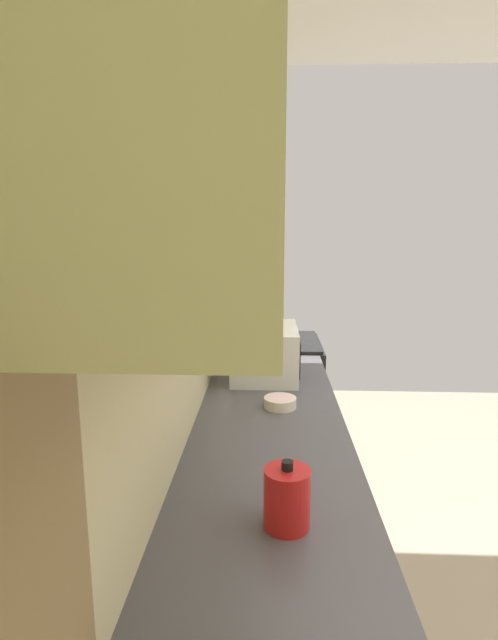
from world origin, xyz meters
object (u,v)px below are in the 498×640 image
at_px(microwave, 265,352).
at_px(kettle, 287,497).
at_px(oven_range, 272,403).
at_px(bowl, 280,402).

bearing_deg(microwave, kettle, -176.86).
relative_size(oven_range, kettle, 5.75).
bearing_deg(kettle, oven_range, 0.76).
xyz_separation_m(oven_range, microwave, (-0.73, 0.04, 0.56)).
distance_m(oven_range, microwave, 0.92).
relative_size(bowl, kettle, 0.76).
bearing_deg(kettle, microwave, 3.14).
relative_size(microwave, bowl, 3.18).
bearing_deg(bowl, microwave, 9.05).
bearing_deg(oven_range, microwave, 176.58).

